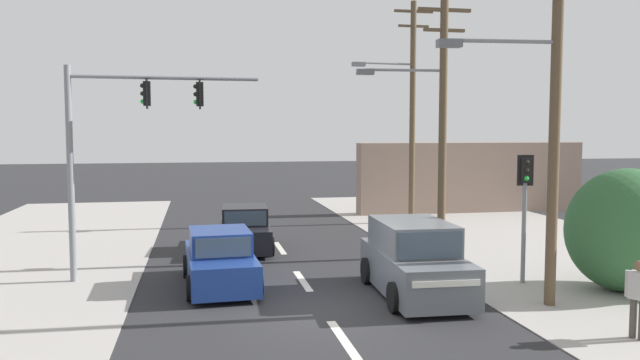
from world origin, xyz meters
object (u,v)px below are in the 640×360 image
(pedestal_signal_right_kerb, at_px, (525,197))
(sedan_receding_far, at_px, (220,261))
(traffic_signal_mast, at_px, (119,133))
(utility_pole_midground_right, at_px, (438,118))
(sedan_oncoming_mid, at_px, (245,230))
(pedestrian_at_kerb, at_px, (639,295))
(utility_pole_background_right, at_px, (410,105))
(suv_crossing_left, at_px, (414,261))
(utility_pole_foreground_right, at_px, (549,109))

(pedestal_signal_right_kerb, relative_size, sedan_receding_far, 0.82)
(traffic_signal_mast, bearing_deg, sedan_receding_far, -25.90)
(utility_pole_midground_right, height_order, sedan_receding_far, utility_pole_midground_right)
(utility_pole_midground_right, bearing_deg, traffic_signal_mast, -172.58)
(utility_pole_midground_right, relative_size, pedestal_signal_right_kerb, 2.41)
(sedan_oncoming_mid, relative_size, sedan_receding_far, 1.00)
(sedan_oncoming_mid, xyz_separation_m, pedestrian_at_kerb, (7.06, -11.17, 0.22))
(traffic_signal_mast, height_order, sedan_oncoming_mid, traffic_signal_mast)
(utility_pole_background_right, bearing_deg, traffic_signal_mast, -142.66)
(utility_pole_midground_right, bearing_deg, pedestrian_at_kerb, -84.25)
(suv_crossing_left, xyz_separation_m, sedan_receding_far, (-4.86, 1.84, -0.18))
(utility_pole_background_right, height_order, traffic_signal_mast, utility_pole_background_right)
(utility_pole_background_right, xyz_separation_m, suv_crossing_left, (-4.02, -11.99, -4.47))
(pedestal_signal_right_kerb, bearing_deg, utility_pole_background_right, 86.65)
(pedestrian_at_kerb, bearing_deg, suv_crossing_left, 127.82)
(traffic_signal_mast, distance_m, pedestrian_at_kerb, 13.46)
(traffic_signal_mast, height_order, suv_crossing_left, traffic_signal_mast)
(pedestal_signal_right_kerb, height_order, sedan_oncoming_mid, pedestal_signal_right_kerb)
(utility_pole_foreground_right, height_order, sedan_receding_far, utility_pole_foreground_right)
(utility_pole_midground_right, distance_m, pedestrian_at_kerb, 9.43)
(sedan_receding_far, bearing_deg, pedestrian_at_kerb, -36.59)
(utility_pole_foreground_right, bearing_deg, sedan_receding_far, 155.84)
(sedan_receding_far, bearing_deg, sedan_oncoming_mid, 78.57)
(traffic_signal_mast, height_order, pedestal_signal_right_kerb, traffic_signal_mast)
(traffic_signal_mast, bearing_deg, suv_crossing_left, -22.61)
(utility_pole_background_right, distance_m, pedestrian_at_kerb, 16.78)
(utility_pole_background_right, bearing_deg, utility_pole_midground_right, -102.26)
(utility_pole_midground_right, relative_size, utility_pole_background_right, 0.86)
(pedestal_signal_right_kerb, xyz_separation_m, sedan_oncoming_mid, (-7.16, 6.46, -1.71))
(utility_pole_background_right, xyz_separation_m, pedestal_signal_right_kerb, (-0.67, -11.46, -2.94))
(utility_pole_background_right, relative_size, suv_crossing_left, 2.17)
(utility_pole_foreground_right, bearing_deg, pedestrian_at_kerb, -78.87)
(utility_pole_midground_right, bearing_deg, sedan_oncoming_mid, 157.67)
(sedan_oncoming_mid, bearing_deg, traffic_signal_mast, -134.30)
(utility_pole_midground_right, relative_size, sedan_oncoming_mid, 1.99)
(suv_crossing_left, bearing_deg, sedan_receding_far, 159.29)
(sedan_receding_far, relative_size, pedestrian_at_kerb, 2.65)
(sedan_oncoming_mid, bearing_deg, sedan_receding_far, -101.43)
(pedestrian_at_kerb, bearing_deg, pedestal_signal_right_kerb, 88.80)
(suv_crossing_left, height_order, pedestrian_at_kerb, suv_crossing_left)
(sedan_receding_far, bearing_deg, traffic_signal_mast, 154.10)
(pedestal_signal_right_kerb, height_order, pedestrian_at_kerb, pedestal_signal_right_kerb)
(utility_pole_midground_right, distance_m, sedan_receding_far, 8.64)
(utility_pole_background_right, xyz_separation_m, sedan_oncoming_mid, (-7.83, -5.00, -4.65))
(pedestal_signal_right_kerb, xyz_separation_m, sedan_receding_far, (-8.21, 1.31, -1.71))
(utility_pole_background_right, bearing_deg, sedan_receding_far, -131.17)
(utility_pole_background_right, bearing_deg, pedestal_signal_right_kerb, -93.35)
(suv_crossing_left, bearing_deg, utility_pole_midground_right, 61.88)
(utility_pole_foreground_right, distance_m, sedan_receding_far, 9.24)
(utility_pole_midground_right, xyz_separation_m, sedan_receding_far, (-7.24, -2.61, -3.94))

